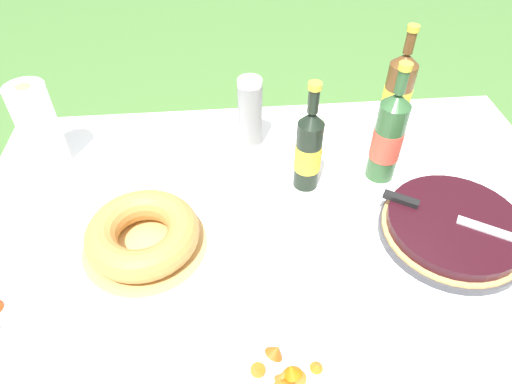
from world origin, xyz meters
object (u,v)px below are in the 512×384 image
object	(u,v)px
serving_knife	(445,214)
juice_bottle_red	(309,150)
snack_plate_near	(283,379)
berry_tart	(453,228)
cider_bottle_amber	(397,94)
bundt_cake	(143,235)
paper_towel_roll	(39,127)
cider_bottle_green	(388,137)
cup_stack	(250,114)

from	to	relation	value
serving_knife	juice_bottle_red	xyz separation A→B (m)	(-0.31, 0.21, 0.06)
juice_bottle_red	snack_plate_near	xyz separation A→B (m)	(-0.14, -0.56, -0.11)
berry_tart	serving_knife	world-z (taller)	serving_knife
berry_tart	serving_knife	size ratio (longest dim) A/B	1.11
serving_knife	snack_plate_near	distance (m)	0.57
serving_knife	cider_bottle_amber	distance (m)	0.45
bundt_cake	paper_towel_roll	size ratio (longest dim) A/B	1.20
cider_bottle_green	cider_bottle_amber	world-z (taller)	cider_bottle_green
juice_bottle_red	snack_plate_near	world-z (taller)	juice_bottle_red
berry_tart	juice_bottle_red	world-z (taller)	juice_bottle_red
bundt_cake	cider_bottle_green	xyz separation A→B (m)	(0.65, 0.21, 0.09)
berry_tart	paper_towel_roll	size ratio (longest dim) A/B	1.42
juice_bottle_red	paper_towel_roll	size ratio (longest dim) A/B	1.26
berry_tart	cup_stack	distance (m)	0.64
serving_knife	cup_stack	distance (m)	0.61
cup_stack	snack_plate_near	bearing A→B (deg)	-89.80
cider_bottle_green	cider_bottle_amber	size ratio (longest dim) A/B	1.01
berry_tart	snack_plate_near	size ratio (longest dim) A/B	1.53
berry_tart	juice_bottle_red	xyz separation A→B (m)	(-0.33, 0.22, 0.09)
bundt_cake	paper_towel_roll	xyz separation A→B (m)	(-0.31, 0.36, 0.09)
serving_knife	bundt_cake	bearing A→B (deg)	-148.54
bundt_cake	berry_tart	bearing A→B (deg)	-2.65
cup_stack	snack_plate_near	distance (m)	0.76
cider_bottle_amber	cup_stack	bearing A→B (deg)	-175.56
juice_bottle_red	paper_towel_roll	world-z (taller)	juice_bottle_red
juice_bottle_red	paper_towel_roll	bearing A→B (deg)	167.34
cider_bottle_amber	berry_tart	bearing A→B (deg)	-87.44
berry_tart	cider_bottle_green	size ratio (longest dim) A/B	1.03
cup_stack	juice_bottle_red	size ratio (longest dim) A/B	0.71
berry_tart	cup_stack	bearing A→B (deg)	138.42
bundt_cake	juice_bottle_red	xyz separation A→B (m)	(0.43, 0.19, 0.08)
cider_bottle_green	cup_stack	bearing A→B (deg)	153.85
berry_tart	cider_bottle_green	distance (m)	0.29
cider_bottle_green	juice_bottle_red	world-z (taller)	cider_bottle_green
cup_stack	cider_bottle_amber	distance (m)	0.46
serving_knife	snack_plate_near	world-z (taller)	serving_knife
cider_bottle_green	juice_bottle_red	size ratio (longest dim) A/B	1.09
berry_tart	cup_stack	world-z (taller)	cup_stack
bundt_cake	paper_towel_roll	bearing A→B (deg)	130.78
cider_bottle_green	cider_bottle_amber	distance (m)	0.23
cup_stack	snack_plate_near	world-z (taller)	cup_stack
bundt_cake	juice_bottle_red	distance (m)	0.48
snack_plate_near	cider_bottle_green	bearing A→B (deg)	58.21
berry_tart	cider_bottle_amber	distance (m)	0.47
snack_plate_near	berry_tart	bearing A→B (deg)	35.18
juice_bottle_red	paper_towel_roll	xyz separation A→B (m)	(-0.74, 0.17, 0.00)
cup_stack	paper_towel_roll	xyz separation A→B (m)	(-0.60, -0.03, 0.01)
juice_bottle_red	berry_tart	bearing A→B (deg)	-33.88
serving_knife	snack_plate_near	xyz separation A→B (m)	(-0.45, -0.35, -0.05)
juice_bottle_red	bundt_cake	bearing A→B (deg)	-156.43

